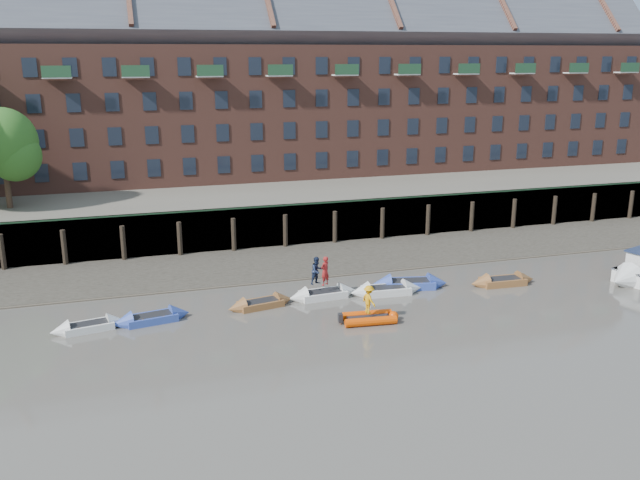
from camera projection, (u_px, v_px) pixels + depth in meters
name	position (u px, v px, depth m)	size (l,w,h in m)	color
ground	(434.00, 364.00, 32.77)	(220.00, 220.00, 0.00)	#58534C
foreshore	(325.00, 259.00, 49.38)	(110.00, 8.00, 0.50)	#3D382F
mud_band	(339.00, 273.00, 46.24)	(110.00, 1.60, 0.10)	#4C4336
river_wall	(308.00, 224.00, 52.99)	(110.00, 1.23, 3.30)	#2D2A26
bank_terrace	(270.00, 191.00, 65.56)	(110.00, 28.00, 3.20)	#5E594D
apartment_terrace	(265.00, 71.00, 63.47)	(80.60, 15.56, 20.98)	brown
rowboat_0	(89.00, 327.00, 36.66)	(4.14, 1.87, 1.16)	silver
rowboat_1	(152.00, 318.00, 37.76)	(4.44, 1.97, 1.24)	#324AA5
rowboat_2	(261.00, 304.00, 39.96)	(4.22, 1.93, 1.18)	brown
rowboat_3	(323.00, 294.00, 41.48)	(4.48, 1.58, 1.28)	silver
rowboat_4	(386.00, 290.00, 42.16)	(4.66, 1.63, 1.33)	silver
rowboat_5	(409.00, 284.00, 43.29)	(5.10, 2.40, 1.42)	#324AA5
rowboat_6	(503.00, 281.00, 43.83)	(4.50, 1.50, 1.29)	brown
rib_tender	(371.00, 318.00, 37.78)	(3.24, 1.75, 0.55)	#DF4303
motor_launch	(639.00, 272.00, 44.39)	(6.65, 3.95, 2.61)	silver
person_rower_a	(325.00, 271.00, 41.00)	(0.66, 0.43, 1.81)	maroon
person_rower_b	(317.00, 271.00, 41.18)	(0.84, 0.66, 1.73)	#19233F
person_rib_crew	(369.00, 300.00, 37.48)	(1.05, 0.60, 1.63)	orange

